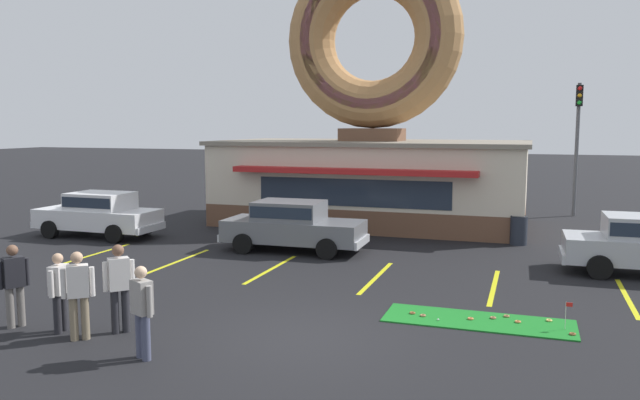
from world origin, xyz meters
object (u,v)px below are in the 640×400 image
at_px(pedestrian_leather_jacket_man, 119,284).
at_px(car_grey, 292,224).
at_px(pedestrian_blue_sweater_man, 14,282).
at_px(pedestrian_clipboard_woman, 78,291).
at_px(car_white, 99,213).
at_px(trash_bin, 519,230).
at_px(traffic_light_pole, 578,132).
at_px(golf_ball, 438,320).
at_px(pedestrian_hooded_kid, 142,308).
at_px(putting_flag_pin, 568,309).
at_px(pedestrian_beanie_man, 59,289).

bearing_deg(pedestrian_leather_jacket_man, car_grey, 88.06).
distance_m(pedestrian_blue_sweater_man, pedestrian_clipboard_woman, 1.73).
bearing_deg(car_white, trash_bin, 12.87).
distance_m(car_grey, traffic_light_pole, 14.55).
bearing_deg(car_white, golf_ball, -24.68).
xyz_separation_m(car_white, pedestrian_hooded_kid, (8.45, -9.61, 0.03)).
xyz_separation_m(putting_flag_pin, car_grey, (-7.91, 5.53, 0.43)).
height_order(pedestrian_hooded_kid, pedestrian_leather_jacket_man, pedestrian_leather_jacket_man).
bearing_deg(putting_flag_pin, traffic_light_pole, 86.32).
bearing_deg(pedestrian_clipboard_woman, golf_ball, 27.41).
height_order(car_grey, trash_bin, car_grey).
height_order(golf_ball, traffic_light_pole, traffic_light_pole).
bearing_deg(car_white, pedestrian_blue_sweater_man, -60.63).
relative_size(putting_flag_pin, car_grey, 0.12).
xyz_separation_m(car_grey, trash_bin, (6.82, 3.45, -0.37)).
bearing_deg(putting_flag_pin, pedestrian_hooded_kid, -150.73).
bearing_deg(pedestrian_beanie_man, pedestrian_blue_sweater_man, -178.09).
relative_size(pedestrian_blue_sweater_man, pedestrian_hooded_kid, 1.02).
distance_m(golf_ball, trash_bin, 9.34).
bearing_deg(traffic_light_pole, golf_ball, -101.81).
distance_m(car_white, pedestrian_leather_jacket_man, 11.23).
height_order(pedestrian_beanie_man, trash_bin, pedestrian_beanie_man).
bearing_deg(trash_bin, traffic_light_pole, 74.20).
bearing_deg(golf_ball, trash_bin, 81.58).
relative_size(car_grey, pedestrian_leather_jacket_man, 2.65).
bearing_deg(car_grey, putting_flag_pin, -34.95).
distance_m(putting_flag_pin, pedestrian_blue_sweater_man, 10.89).
bearing_deg(pedestrian_blue_sweater_man, trash_bin, 52.83).
distance_m(putting_flag_pin, pedestrian_clipboard_woman, 9.35).
relative_size(golf_ball, traffic_light_pole, 0.01).
height_order(car_white, pedestrian_hooded_kid, pedestrian_hooded_kid).
bearing_deg(putting_flag_pin, golf_ball, -174.03).
distance_m(pedestrian_blue_sweater_man, pedestrian_beanie_man, 1.06).
xyz_separation_m(golf_ball, pedestrian_beanie_man, (-6.86, -2.98, 0.81)).
distance_m(pedestrian_leather_jacket_man, traffic_light_pole, 21.77).
bearing_deg(golf_ball, car_white, 155.32).
xyz_separation_m(pedestrian_blue_sweater_man, trash_bin, (9.28, 12.25, -0.42)).
bearing_deg(pedestrian_hooded_kid, pedestrian_beanie_man, 163.87).
bearing_deg(car_grey, trash_bin, 26.83).
bearing_deg(pedestrian_beanie_man, car_grey, 80.88).
relative_size(pedestrian_leather_jacket_man, pedestrian_beanie_man, 1.11).
bearing_deg(traffic_light_pole, pedestrian_leather_jacket_man, -115.40).
height_order(pedestrian_blue_sweater_man, pedestrian_beanie_man, pedestrian_blue_sweater_man).
relative_size(putting_flag_pin, traffic_light_pole, 0.09).
height_order(car_white, car_grey, same).
bearing_deg(pedestrian_beanie_man, trash_bin, 56.05).
bearing_deg(traffic_light_pole, car_white, -146.49).
height_order(pedestrian_leather_jacket_man, pedestrian_beanie_man, pedestrian_leather_jacket_man).
bearing_deg(trash_bin, pedestrian_blue_sweater_man, -127.17).
height_order(golf_ball, pedestrian_clipboard_woman, pedestrian_clipboard_woman).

